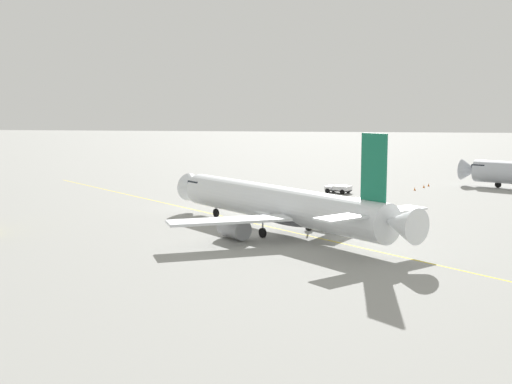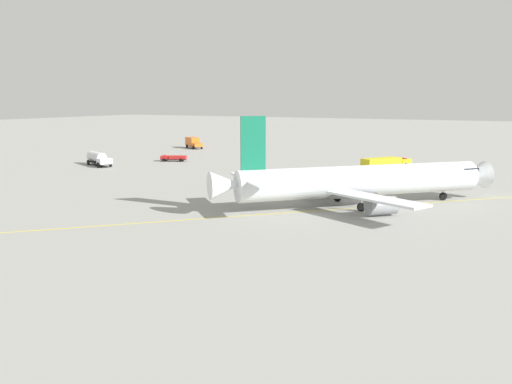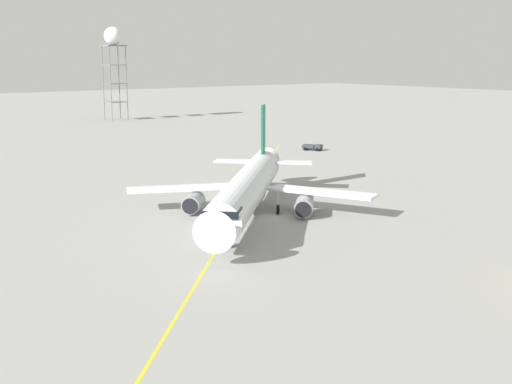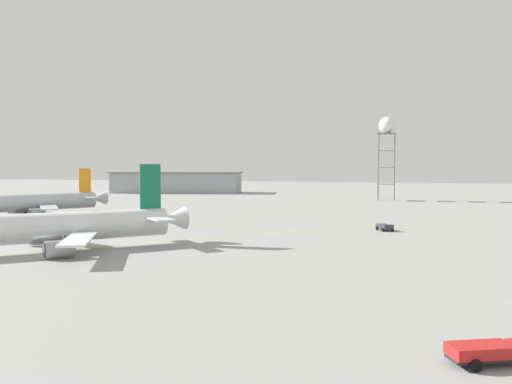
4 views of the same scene
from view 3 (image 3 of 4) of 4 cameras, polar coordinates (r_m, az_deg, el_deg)
The scene contains 5 objects.
ground_plane at distance 76.06m, azimuth 0.35°, elevation -2.27°, with size 600.00×600.00×0.00m, color gray.
airliner_main at distance 76.51m, azimuth -0.72°, elevation 0.24°, with size 31.70×31.63×12.03m.
baggage_truck_truck at distance 132.20m, azimuth 4.98°, elevation 3.96°, with size 4.24×3.36×1.22m.
radar_tower at distance 200.55m, azimuth -12.40°, elevation 12.73°, with size 5.95×5.95×27.28m.
taxiway_centreline at distance 74.80m, azimuth -1.94°, elevation -2.51°, with size 95.28×90.95×0.01m.
Camera 3 is at (-58.52, 45.01, 18.29)m, focal length 45.69 mm.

